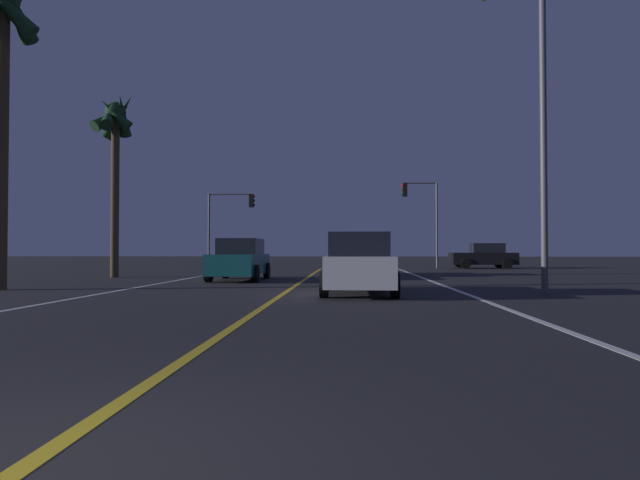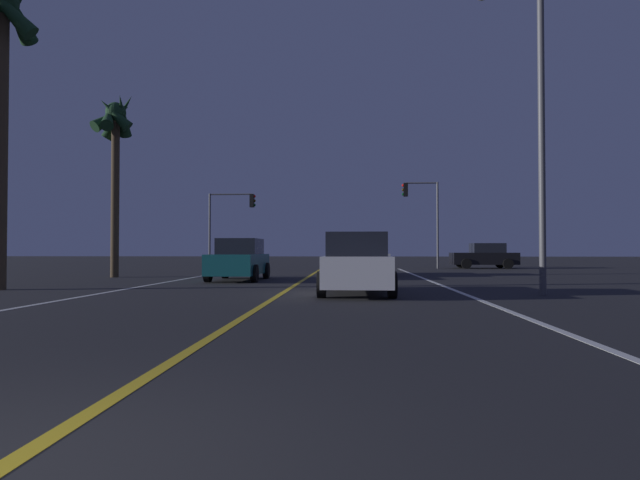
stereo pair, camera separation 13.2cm
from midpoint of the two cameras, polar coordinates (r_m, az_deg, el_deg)
lane_edge_right at (r=15.55m, az=15.19°, el=-5.60°), size 0.16×37.71×0.01m
lane_edge_left at (r=16.74m, az=-21.57°, el=-5.24°), size 0.16×37.71×0.01m
lane_center_divider at (r=15.33m, az=-3.90°, el=-5.70°), size 0.16×37.71×0.01m
car_ahead_far at (r=25.07m, az=5.34°, el=-2.06°), size 2.02×4.30×1.70m
car_oncoming at (r=21.07m, az=-9.12°, el=-2.23°), size 2.02×4.30×1.70m
car_lead_same_lane at (r=14.33m, az=4.04°, el=-2.74°), size 2.02×4.30×1.70m
car_crossing_side at (r=36.28m, az=17.73°, el=-1.73°), size 4.30×2.02×1.70m
traffic_light_near_right at (r=34.99m, az=11.08°, el=3.82°), size 2.45×0.36×5.80m
traffic_light_near_left at (r=35.55m, az=-9.96°, el=3.07°), size 3.27×0.36×5.12m
street_lamp_right_near at (r=15.71m, az=22.08°, el=14.44°), size 1.90×0.44×8.67m
palm_tree_left_near at (r=19.69m, az=-32.06°, el=18.85°), size 2.17×2.39×9.85m
palm_tree_left_mid at (r=25.43m, az=-22.05°, el=11.27°), size 1.94×2.38×8.45m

